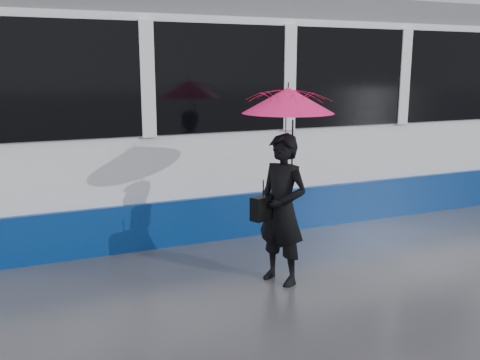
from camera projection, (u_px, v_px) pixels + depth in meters
name	position (u px, v px, depth m)	size (l,w,h in m)	color
ground	(135.00, 291.00, 5.73)	(90.00, 90.00, 0.00)	#2B2B30
rails	(98.00, 227.00, 7.97)	(34.00, 1.51, 0.02)	#3F3D38
tram	(162.00, 115.00, 8.04)	(26.00, 2.56, 3.35)	white
woman	(282.00, 210.00, 5.82)	(0.61, 0.40, 1.66)	black
umbrella	(288.00, 118.00, 5.63)	(1.30, 1.30, 1.12)	#EC138F
handbag	(263.00, 208.00, 5.74)	(0.32, 0.24, 0.44)	black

